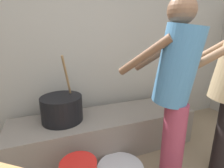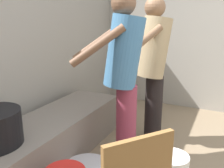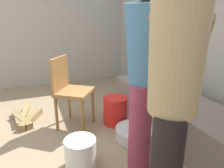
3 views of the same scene
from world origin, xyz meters
TOP-DOWN VIEW (x-y plane):
  - hearth_ledge at (0.12, 1.75)m, footprint 2.17×0.60m
  - cook_in_tan_shirt at (1.04, 0.95)m, footprint 0.72×0.68m
  - cook_in_blue_shirt at (0.51, 1.07)m, footprint 0.61×0.75m

SIDE VIEW (x-z plane):
  - hearth_ledge at x=0.12m, z-range 0.00..0.44m
  - cook_in_tan_shirt at x=1.04m, z-range 0.12..1.75m
  - cook_in_blue_shirt at x=0.51m, z-range 0.12..1.77m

